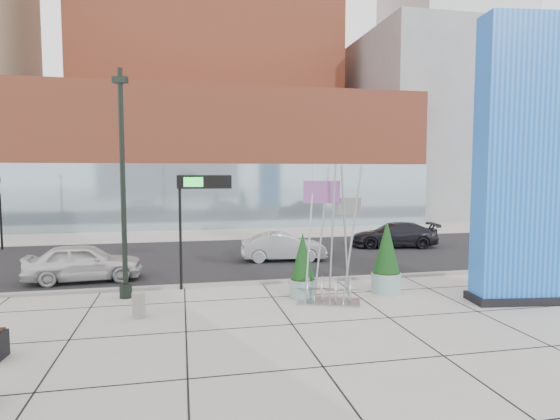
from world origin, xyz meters
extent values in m
plane|color=#9E9991|center=(0.00, 0.00, 0.00)|extent=(160.00, 160.00, 0.00)
cube|color=black|center=(0.00, 10.00, 0.01)|extent=(80.00, 12.00, 0.02)
cube|color=gray|center=(0.00, 4.00, 0.06)|extent=(80.00, 0.30, 0.12)
cube|color=#AF4E32|center=(1.00, 27.00, 5.50)|extent=(34.00, 10.00, 11.00)
cube|color=#8CA5B2|center=(1.00, 22.20, 2.50)|extent=(34.00, 0.60, 5.00)
cube|color=slate|center=(26.00, 32.00, 9.00)|extent=(20.00, 18.00, 18.00)
cube|color=#B2B7BC|center=(36.00, 48.00, 27.50)|extent=(16.00, 16.00, 55.00)
cube|color=blue|center=(8.85, -0.23, 4.72)|extent=(2.73, 1.37, 9.44)
cube|color=black|center=(8.85, -0.23, 0.13)|extent=(2.97, 1.60, 0.26)
cylinder|color=black|center=(-4.01, 3.00, 3.93)|extent=(0.18, 0.18, 7.86)
cylinder|color=black|center=(-4.01, 3.00, 0.25)|extent=(0.43, 0.43, 0.49)
cube|color=black|center=(-4.01, 3.00, 7.47)|extent=(0.54, 0.37, 0.22)
cube|color=#A6A7AA|center=(2.75, 0.97, 0.03)|extent=(2.27, 1.68, 0.06)
cylinder|color=#A6A7AA|center=(2.10, 0.78, 2.32)|extent=(0.08, 0.08, 4.65)
cylinder|color=#A6A7AA|center=(2.47, 1.11, 2.32)|extent=(0.08, 0.08, 4.65)
cylinder|color=#A6A7AA|center=(2.84, 0.88, 2.32)|extent=(0.08, 0.08, 4.65)
cylinder|color=#A6A7AA|center=(3.26, 1.16, 2.32)|extent=(0.08, 0.08, 4.65)
cylinder|color=#A6A7AA|center=(3.49, 0.74, 2.32)|extent=(0.08, 0.08, 4.65)
torus|color=#A6A7AA|center=(2.05, 0.88, 0.45)|extent=(0.36, 0.81, 0.85)
torus|color=#A6A7AA|center=(2.52, 1.06, 0.45)|extent=(0.36, 0.81, 0.85)
torus|color=#A6A7AA|center=(2.98, 0.88, 0.45)|extent=(0.36, 0.81, 0.85)
torus|color=#A6A7AA|center=(3.45, 1.06, 0.45)|extent=(0.36, 0.81, 0.85)
cube|color=red|center=(2.47, 0.97, 3.72)|extent=(1.18, 0.39, 0.74)
cube|color=#A6A7AA|center=(3.31, 1.06, 3.25)|extent=(0.85, 0.46, 0.56)
cylinder|color=gray|center=(-3.37, 0.57, 0.38)|extent=(0.39, 0.39, 0.76)
cylinder|color=black|center=(-2.12, 3.80, 2.11)|extent=(0.10, 0.10, 4.21)
cube|color=black|center=(-1.22, 3.80, 4.01)|extent=(2.01, 0.24, 0.50)
cube|color=#19D833|center=(-1.62, 3.69, 4.01)|extent=(0.70, 0.04, 0.35)
cylinder|color=#7BA69E|center=(5.16, 1.80, 0.36)|extent=(1.03, 1.03, 0.72)
cylinder|color=black|center=(5.16, 1.80, 0.72)|extent=(0.95, 0.95, 0.06)
cone|color=black|center=(5.16, 1.80, 1.64)|extent=(0.92, 0.92, 1.85)
cylinder|color=#7BA69E|center=(5.20, 1.80, 0.36)|extent=(1.04, 1.04, 0.73)
cylinder|color=black|center=(5.20, 1.80, 0.73)|extent=(0.95, 0.95, 0.06)
cone|color=black|center=(5.20, 1.80, 1.66)|extent=(0.93, 0.93, 1.87)
cylinder|color=#7BA69E|center=(2.04, 1.80, 0.32)|extent=(0.92, 0.92, 0.64)
cylinder|color=black|center=(2.04, 1.80, 0.64)|extent=(0.84, 0.84, 0.05)
cone|color=black|center=(2.04, 1.80, 1.47)|extent=(0.82, 0.82, 1.65)
imported|color=silver|center=(-5.92, 5.92, 0.76)|extent=(4.55, 2.08, 1.51)
imported|color=#ABAEB2|center=(2.83, 8.50, 0.68)|extent=(4.27, 1.84, 1.37)
imported|color=black|center=(10.03, 11.23, 0.72)|extent=(5.21, 2.86, 1.43)
cylinder|color=black|center=(-12.00, 15.00, 1.60)|extent=(0.12, 0.12, 3.20)
camera|label=1|loc=(-2.07, -13.78, 4.39)|focal=30.00mm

